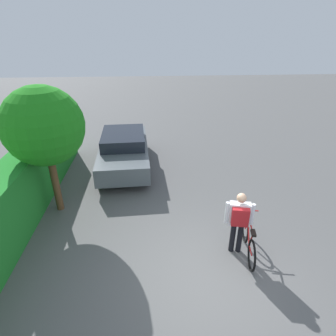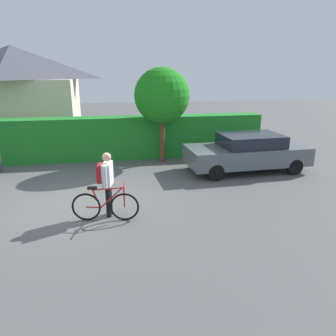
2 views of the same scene
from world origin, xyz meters
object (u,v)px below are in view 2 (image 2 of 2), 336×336
Objects in this scene: parked_car_near at (247,152)px; bicycle at (105,206)px; person_rider at (106,178)px; tree_kerbside at (162,96)px.

bicycle is (-5.18, -3.35, -0.32)m from parked_car_near.
parked_car_near is 2.68× the size of person_rider.
tree_kerbside is at bearing 65.50° from person_rider.
person_rider is at bearing 78.57° from bicycle.
parked_car_near is 3.93m from tree_kerbside.
parked_car_near is at bearing 32.87° from bicycle.
tree_kerbside is (2.27, 5.15, 2.26)m from bicycle.
bicycle is at bearing -101.43° from person_rider.
tree_kerbside is at bearing 66.18° from bicycle.
tree_kerbside is at bearing 148.17° from parked_car_near.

